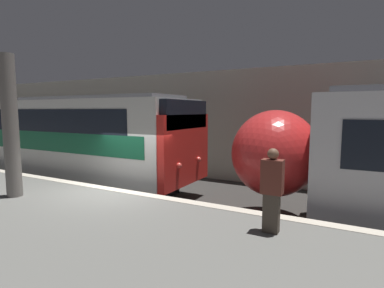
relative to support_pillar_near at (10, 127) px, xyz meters
The scene contains 6 objects.
ground_plane 3.80m from the support_pillar_near, 45.48° to the left, with size 120.00×120.00×0.00m, color #33302D.
platform 2.95m from the support_pillar_near, 12.39° to the right, with size 40.00×4.46×1.01m.
station_rear_barrier 8.46m from the support_pillar_near, 77.70° to the left, with size 50.00×0.15×5.00m.
support_pillar_near is the anchor object (origin of this frame).
train_boxy 8.92m from the support_pillar_near, 152.42° to the left, with size 21.58×3.03×3.74m.
person_waiting 6.53m from the support_pillar_near, ahead, with size 0.38×0.24×1.54m.
Camera 1 is at (5.81, -6.32, 3.21)m, focal length 28.00 mm.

